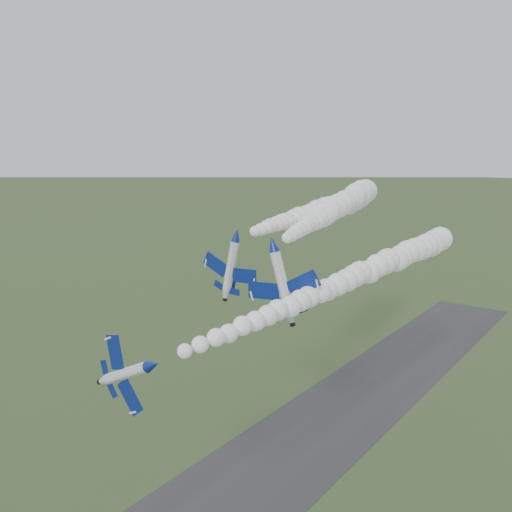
{
  "coord_description": "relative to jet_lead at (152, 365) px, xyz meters",
  "views": [
    {
      "loc": [
        53.81,
        -48.67,
        58.41
      ],
      "look_at": [
        6.45,
        16.31,
        42.48
      ],
      "focal_mm": 40.0,
      "sensor_mm": 36.0,
      "label": 1
    }
  ],
  "objects": [
    {
      "name": "smoke_trail_jet_lead",
      "position": [
        2.74,
        41.23,
        2.05
      ],
      "size": [
        5.79,
        77.39,
        5.09
      ],
      "primitive_type": null,
      "rotation": [
        0.0,
        0.0,
        -0.01
      ],
      "color": "white"
    },
    {
      "name": "smoke_trail_jet_pair_left",
      "position": [
        -14.47,
        59.83,
        10.13
      ],
      "size": [
        8.9,
        55.09,
        5.54
      ],
      "primitive_type": null,
      "rotation": [
        0.0,
        0.0,
        0.06
      ],
      "color": "white"
    },
    {
      "name": "jet_pair_right",
      "position": [
        -3.93,
        28.78,
        8.97
      ],
      "size": [
        11.61,
        14.11,
        4.34
      ],
      "rotation": [
        0.0,
        -0.27,
        0.21
      ],
      "color": "white"
    },
    {
      "name": "jet_lead",
      "position": [
        0.0,
        0.0,
        0.0
      ],
      "size": [
        4.21,
        11.51,
        8.69
      ],
      "rotation": [
        0.0,
        1.14,
        -0.01
      ],
      "color": "white"
    },
    {
      "name": "smoke_trail_jet_pair_right",
      "position": [
        -11.21,
        61.83,
        10.74
      ],
      "size": [
        18.53,
        60.82,
        5.84
      ],
      "primitive_type": null,
      "rotation": [
        0.0,
        0.0,
        0.21
      ],
      "color": "white"
    },
    {
      "name": "runway",
      "position": [
        -10.16,
        37.98,
        -34.61
      ],
      "size": [
        24.0,
        260.0,
        0.04
      ],
      "primitive_type": "cube",
      "color": "#2F3032",
      "rests_on": "ground"
    },
    {
      "name": "jet_pair_left",
      "position": [
        -11.61,
        29.73,
        9.47
      ],
      "size": [
        10.26,
        12.54,
        3.61
      ],
      "rotation": [
        0.0,
        0.21,
        0.06
      ],
      "color": "white"
    }
  ]
}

